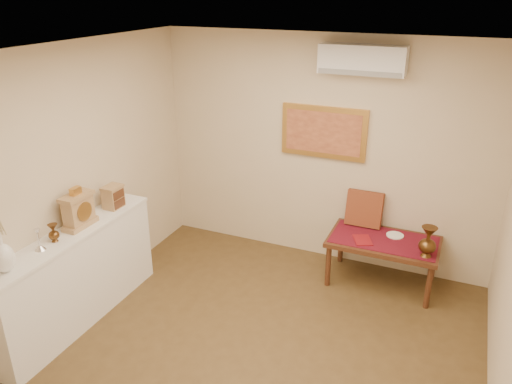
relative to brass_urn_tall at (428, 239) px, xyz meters
The scene contains 17 objects.
floor 2.27m from the brass_urn_tall, 127.97° to the right, with size 4.50×4.50×0.00m, color brown.
ceiling 2.88m from the brass_urn_tall, 127.97° to the right, with size 4.50×4.50×0.00m, color white.
wall_back 1.55m from the brass_urn_tall, 156.64° to the left, with size 4.00×0.02×2.70m, color beige.
wall_left 3.76m from the brass_urn_tall, 153.08° to the right, with size 0.02×4.50×2.70m, color beige.
candlestick 3.76m from the brass_urn_tall, 147.12° to the right, with size 0.10×0.10×0.21m, color silver, non-canonical shape.
brass_urn_small 3.67m from the brass_urn_tall, 149.35° to the right, with size 0.10×0.10×0.23m, color brown, non-canonical shape.
table_cloth 0.54m from the brass_urn_tall, 156.94° to the left, with size 1.14×0.59×0.01m, color maroon.
brass_urn_tall is the anchor object (origin of this frame).
plate 0.53m from the brass_urn_tall, 138.06° to the left, with size 0.19×0.19×0.01m, color white.
menu 0.71m from the brass_urn_tall, behind, with size 0.18×0.25×0.01m, color maroon.
cushion 0.89m from the brass_urn_tall, 148.45° to the left, with size 0.41×0.10×0.41m, color #5D1213.
display_ledge 3.57m from the brass_urn_tall, 151.80° to the right, with size 0.37×2.02×0.98m.
mantel_clock 3.51m from the brass_urn_tall, 154.11° to the right, with size 0.17×0.36×0.41m.
wooden_chest 3.30m from the brass_urn_tall, 161.75° to the right, with size 0.16×0.21×0.24m.
low_table 0.57m from the brass_urn_tall, 156.94° to the left, with size 1.20×0.70×0.55m.
painting 1.65m from the brass_urn_tall, 157.64° to the left, with size 1.00×0.06×0.60m.
ac_unit 1.97m from the brass_urn_tall, 154.50° to the left, with size 0.90×0.25×0.30m.
Camera 1 is at (1.48, -3.18, 3.18)m, focal length 35.00 mm.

